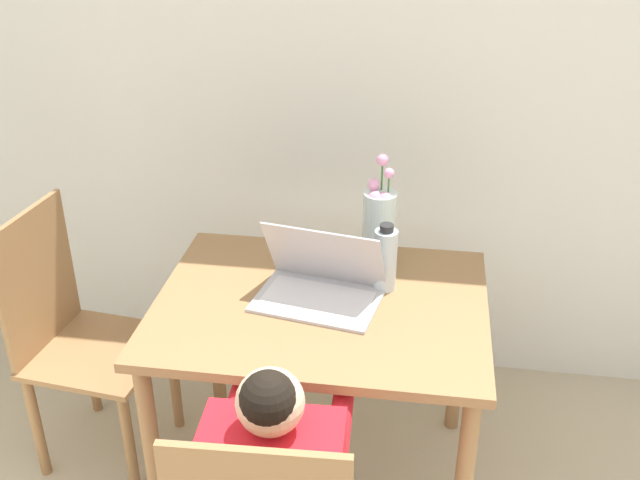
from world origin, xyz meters
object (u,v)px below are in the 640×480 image
(chair_spare, at_px, (79,338))
(water_bottle, at_px, (385,259))
(person_seated, at_px, (278,478))
(flower_vase, at_px, (379,224))
(laptop, at_px, (321,281))

(chair_spare, xyz_separation_m, water_bottle, (1.00, 0.07, 0.35))
(chair_spare, height_order, person_seated, person_seated)
(flower_vase, bearing_deg, person_seated, -101.04)
(person_seated, bearing_deg, laptop, -93.61)
(water_bottle, bearing_deg, laptop, -157.07)
(person_seated, relative_size, flower_vase, 2.56)
(person_seated, distance_m, flower_vase, 0.90)
(person_seated, bearing_deg, chair_spare, -40.55)
(water_bottle, bearing_deg, flower_vase, 101.88)
(chair_spare, distance_m, person_seated, 1.03)
(person_seated, xyz_separation_m, laptop, (0.01, 0.61, 0.18))
(laptop, height_order, flower_vase, flower_vase)
(laptop, bearing_deg, flower_vase, 66.27)
(chair_spare, height_order, flower_vase, flower_vase)
(chair_spare, height_order, water_bottle, water_bottle)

